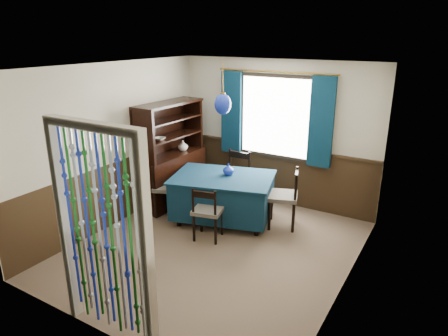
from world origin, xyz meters
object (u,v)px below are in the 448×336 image
Objects in this scene: sideboard at (171,169)px; vase_sideboard at (183,145)px; chair_near at (207,211)px; dining_table at (223,195)px; vase_table at (228,170)px; bowl_shelf at (160,139)px; chair_right at (285,197)px; chair_far at (235,177)px; pendant_lamp at (223,104)px; chair_left at (166,187)px.

sideboard is 8.86× the size of vase_sideboard.
chair_near is 1.57m from sideboard.
vase_table is at bearing 57.17° from dining_table.
chair_near is at bearing -22.14° from bowl_shelf.
chair_near is 0.46× the size of sideboard.
chair_near is 1.26m from chair_right.
vase_sideboard is at bearing 66.36° from chair_right.
chair_far reaches higher than dining_table.
bowl_shelf is (-1.25, 0.51, 0.81)m from chair_near.
bowl_shelf reaches higher than vase_table.
sideboard is at bearing 74.08° from chair_right.
chair_right is 2.11m from sideboard.
chair_near is 1.09× the size of pendant_lamp.
vase_table is (-0.90, -0.20, 0.34)m from chair_right.
dining_table is 10.69× the size of vase_table.
chair_right is 0.52× the size of sideboard.
chair_left is at bearing 146.55° from chair_near.
chair_right reaches higher than vase_table.
vase_sideboard reaches higher than chair_left.
pendant_lamp is (-0.93, -0.31, 1.40)m from chair_right.
chair_far is 1.01× the size of chair_right.
chair_left is at bearing -59.85° from sideboard.
vase_table is (0.96, 0.39, 0.36)m from chair_left.
chair_right is at bearing 2.27° from dining_table.
dining_table is 1.46m from pendant_lamp.
sideboard reaches higher than bowl_shelf.
vase_sideboard is at bearing 141.20° from dining_table.
vase_sideboard is at bearing 80.21° from sideboard.
sideboard reaches higher than chair_right.
chair_far is 1.13m from sideboard.
dining_table is 9.45× the size of bowl_shelf.
sideboard is (-2.10, -0.13, 0.12)m from chair_right.
chair_near is 1.38m from chair_far.
bowl_shelf is at bearing 40.25° from chair_far.
sideboard reaches higher than vase_table.
chair_near is 1.13m from chair_left.
pendant_lamp is (0.00, 0.00, 1.46)m from dining_table.
vase_table is (0.03, 0.11, -1.06)m from pendant_lamp.
vase_table is (0.03, 0.11, 0.40)m from dining_table.
chair_far is 1.06× the size of chair_left.
chair_left is 5.29× the size of vase_table.
dining_table is at bearing 83.69° from chair_left.
sideboard is 0.48m from vase_sideboard.
chair_right is 5.55× the size of vase_table.
dining_table is at bearing -116.57° from pendant_lamp.
chair_right is at bearing 5.82° from sideboard.
vase_sideboard is at bearing 90.00° from bowl_shelf.
pendant_lamp is at bearing -6.55° from sideboard.
vase_sideboard is (-0.95, -0.22, 0.50)m from chair_far.
chair_near is (0.13, -0.66, 0.01)m from dining_table.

